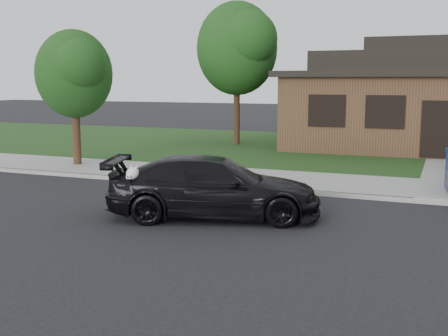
% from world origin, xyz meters
% --- Properties ---
extents(ground, '(120.00, 120.00, 0.00)m').
position_xyz_m(ground, '(0.00, 0.00, 0.00)').
color(ground, black).
rests_on(ground, ground).
extents(sidewalk, '(60.00, 3.00, 0.12)m').
position_xyz_m(sidewalk, '(0.00, 5.00, 0.06)').
color(sidewalk, gray).
rests_on(sidewalk, ground).
extents(curb, '(60.00, 0.12, 0.12)m').
position_xyz_m(curb, '(0.00, 3.50, 0.06)').
color(curb, gray).
rests_on(curb, ground).
extents(lawn, '(60.00, 13.00, 0.13)m').
position_xyz_m(lawn, '(0.00, 13.00, 0.07)').
color(lawn, '#193814').
rests_on(lawn, ground).
extents(sedan, '(5.01, 3.22, 1.35)m').
position_xyz_m(sedan, '(-0.28, 0.30, 0.68)').
color(sedan, black).
rests_on(sedan, ground).
extents(house, '(12.60, 8.60, 4.65)m').
position_xyz_m(house, '(4.00, 15.00, 2.13)').
color(house, '#422B1C').
rests_on(house, ground).
extents(tree_0, '(3.78, 3.60, 6.34)m').
position_xyz_m(tree_0, '(-4.34, 12.88, 4.48)').
color(tree_0, '#332114').
rests_on(tree_0, ground).
extents(tree_2, '(2.73, 2.60, 4.59)m').
position_xyz_m(tree_2, '(-7.38, 5.11, 3.27)').
color(tree_2, '#332114').
rests_on(tree_2, ground).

